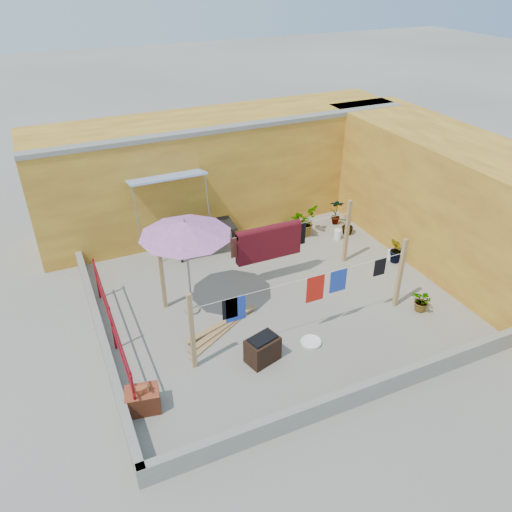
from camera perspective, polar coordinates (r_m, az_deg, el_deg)
name	(u,v)px	position (r m, az deg, el deg)	size (l,w,h in m)	color
ground	(275,299)	(12.16, 2.15, -4.91)	(80.00, 80.00, 0.00)	#9E998E
wall_back	(222,168)	(15.36, -3.90, 9.98)	(11.00, 3.27, 3.21)	gold
wall_right	(453,201)	(14.17, 21.60, 5.84)	(2.40, 9.00, 3.20)	gold
parapet_front	(360,394)	(9.75, 11.85, -15.16)	(8.30, 0.16, 0.44)	gray
parapet_left	(102,338)	(11.18, -17.17, -8.90)	(0.16, 7.30, 0.44)	gray
red_railing	(111,322)	(10.73, -16.20, -7.22)	(0.05, 4.20, 1.10)	maroon
clothesline_rig	(272,250)	(12.02, 1.81, 0.72)	(5.09, 2.35, 1.80)	tan
patio_umbrella	(185,229)	(10.69, -8.10, 3.05)	(2.41, 2.41, 2.42)	gray
outdoor_table	(204,229)	(13.75, -5.98, 3.07)	(1.74, 0.96, 0.79)	black
brick_stack	(143,400)	(9.67, -12.80, -15.72)	(0.69, 0.55, 0.53)	#9A4123
lumber_pile	(221,329)	(11.19, -4.08, -8.31)	(1.96, 1.14, 0.12)	tan
brazier	(263,349)	(10.32, 0.75, -10.61)	(0.76, 0.61, 0.60)	black
white_basin	(311,342)	(10.92, 6.31, -9.74)	(0.46, 0.46, 0.08)	white
water_jug_a	(338,234)	(14.78, 9.31, 2.46)	(0.21, 0.21, 0.33)	white
water_jug_b	(391,255)	(14.09, 15.15, 0.12)	(0.20, 0.20, 0.31)	white
green_hose	(293,224)	(15.43, 4.24, 3.64)	(0.57, 0.57, 0.08)	#1F7419
plant_back_a	(304,221)	(14.77, 5.50, 3.98)	(0.78, 0.68, 0.87)	#1F5017
plant_back_b	(348,225)	(15.03, 10.44, 3.51)	(0.34, 0.34, 0.60)	#1F5017
plant_right_a	(336,211)	(15.50, 9.18, 5.05)	(0.45, 0.30, 0.85)	#1F5017
plant_right_b	(397,250)	(13.85, 15.78, 0.61)	(0.42, 0.34, 0.76)	#1F5017
plant_right_c	(423,301)	(12.24, 18.50, -4.92)	(0.50, 0.43, 0.55)	#1F5017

